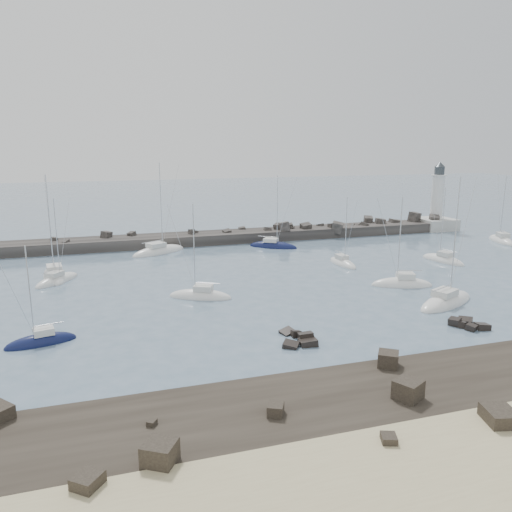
# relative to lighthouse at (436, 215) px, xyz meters

# --- Properties ---
(ground) EXTENTS (400.00, 400.00, 0.00)m
(ground) POSITION_rel_lighthouse_xyz_m (-47.00, -38.00, -3.09)
(ground) COLOR slate
(ground) RESTS_ON ground
(rock_shelf) EXTENTS (140.00, 12.50, 2.10)m
(rock_shelf) POSITION_rel_lighthouse_xyz_m (-46.89, -60.03, -3.07)
(rock_shelf) COLOR black
(rock_shelf) RESTS_ON ground
(rock_cluster_near) EXTENTS (3.57, 4.83, 1.55)m
(rock_cluster_near) POSITION_rel_lighthouse_xyz_m (-50.13, -47.88, -3.00)
(rock_cluster_near) COLOR black
(rock_cluster_near) RESTS_ON ground
(rock_cluster_far) EXTENTS (3.42, 3.72, 1.59)m
(rock_cluster_far) POSITION_rel_lighthouse_xyz_m (-32.64, -49.29, -3.01)
(rock_cluster_far) COLOR black
(rock_cluster_far) RESTS_ON ground
(breakwater) EXTENTS (115.00, 7.96, 5.26)m
(breakwater) POSITION_rel_lighthouse_xyz_m (-54.11, 0.00, -2.81)
(breakwater) COLOR #2D2A28
(breakwater) RESTS_ON ground
(lighthouse) EXTENTS (7.00, 7.00, 14.60)m
(lighthouse) POSITION_rel_lighthouse_xyz_m (0.00, 0.00, 0.00)
(lighthouse) COLOR #AFB0AA
(lighthouse) RESTS_ON ground
(sailboat_1) EXTENTS (4.16, 9.67, 14.82)m
(sailboat_1) POSITION_rel_lighthouse_xyz_m (-73.19, -17.27, -2.94)
(sailboat_1) COLOR white
(sailboat_1) RESTS_ON ground
(sailboat_2) EXTENTS (6.41, 3.20, 9.94)m
(sailboat_2) POSITION_rel_lighthouse_xyz_m (-72.59, -41.34, -2.95)
(sailboat_2) COLOR #0F163F
(sailboat_2) RESTS_ON ground
(sailboat_3) EXTENTS (6.34, 7.23, 11.70)m
(sailboat_3) POSITION_rel_lighthouse_xyz_m (-72.73, -19.78, -2.96)
(sailboat_3) COLOR white
(sailboat_3) RESTS_ON ground
(sailboat_4) EXTENTS (10.27, 7.66, 15.75)m
(sailboat_4) POSITION_rel_lighthouse_xyz_m (-58.02, -6.01, -2.95)
(sailboat_4) COLOR white
(sailboat_4) RESTS_ON ground
(sailboat_5) EXTENTS (7.76, 5.42, 11.97)m
(sailboat_5) POSITION_rel_lighthouse_xyz_m (-56.19, -32.09, -2.96)
(sailboat_5) COLOR white
(sailboat_5) RESTS_ON ground
(sailboat_6) EXTENTS (2.47, 6.95, 10.94)m
(sailboat_6) POSITION_rel_lighthouse_xyz_m (-32.77, -22.30, -2.96)
(sailboat_6) COLOR white
(sailboat_6) RESTS_ON ground
(sailboat_7) EXTENTS (10.08, 6.79, 15.31)m
(sailboat_7) POSITION_rel_lighthouse_xyz_m (-30.24, -42.62, -2.95)
(sailboat_7) COLOR white
(sailboat_7) RESTS_ON ground
(sailboat_8) EXTENTS (8.44, 7.07, 13.36)m
(sailboat_8) POSITION_rel_lighthouse_xyz_m (-38.53, -7.31, -2.96)
(sailboat_8) COLOR #0F163F
(sailboat_8) RESTS_ON ground
(sailboat_9) EXTENTS (8.00, 4.81, 12.32)m
(sailboat_9) POSITION_rel_lighthouse_xyz_m (-30.84, -34.86, -2.94)
(sailboat_9) COLOR white
(sailboat_9) RESTS_ON ground
(sailboat_10) EXTENTS (3.93, 7.96, 12.19)m
(sailboat_10) POSITION_rel_lighthouse_xyz_m (-17.24, -25.13, -2.95)
(sailboat_10) COLOR white
(sailboat_10) RESTS_ON ground
(sailboat_12) EXTENTS (5.00, 8.68, 13.27)m
(sailboat_12) POSITION_rel_lighthouse_xyz_m (2.99, -15.22, -2.94)
(sailboat_12) COLOR white
(sailboat_12) RESTS_ON ground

